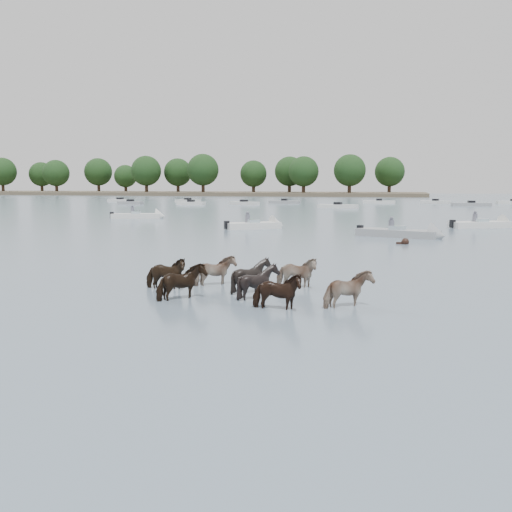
# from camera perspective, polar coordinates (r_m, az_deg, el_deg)

# --- Properties ---
(ground) EXTENTS (400.00, 400.00, 0.00)m
(ground) POSITION_cam_1_polar(r_m,az_deg,el_deg) (15.50, 0.68, -5.28)
(ground) COLOR #4E6071
(ground) RESTS_ON ground
(shoreline) EXTENTS (160.00, 30.00, 1.00)m
(shoreline) POSITION_cam_1_polar(r_m,az_deg,el_deg) (180.43, -9.38, 6.33)
(shoreline) COLOR #4C4233
(shoreline) RESTS_ON ground
(pony_herd) EXTENTS (7.49, 4.12, 1.29)m
(pony_herd) POSITION_cam_1_polar(r_m,az_deg,el_deg) (17.03, -0.99, -2.65)
(pony_herd) COLOR black
(pony_herd) RESTS_ON ground
(swimming_pony) EXTENTS (0.72, 0.44, 0.44)m
(swimming_pony) POSITION_cam_1_polar(r_m,az_deg,el_deg) (32.88, 14.90, 1.36)
(swimming_pony) COLOR black
(swimming_pony) RESTS_ON ground
(motorboat_a) EXTENTS (4.68, 4.00, 1.92)m
(motorboat_a) POSITION_cam_1_polar(r_m,az_deg,el_deg) (43.09, 0.54, 3.14)
(motorboat_a) COLOR silver
(motorboat_a) RESTS_ON ground
(motorboat_b) EXTENTS (5.87, 3.41, 1.92)m
(motorboat_b) POSITION_cam_1_polar(r_m,az_deg,el_deg) (37.06, 15.36, 2.19)
(motorboat_b) COLOR gray
(motorboat_b) RESTS_ON ground
(motorboat_c) EXTENTS (5.41, 3.80, 1.92)m
(motorboat_c) POSITION_cam_1_polar(r_m,az_deg,el_deg) (47.69, 22.65, 2.98)
(motorboat_c) COLOR silver
(motorboat_c) RESTS_ON ground
(motorboat_f) EXTENTS (5.47, 3.19, 1.92)m
(motorboat_f) POSITION_cam_1_polar(r_m,az_deg,el_deg) (57.00, -11.36, 4.02)
(motorboat_f) COLOR silver
(motorboat_f) RESTS_ON ground
(distant_flotilla) EXTENTS (103.79, 27.39, 0.93)m
(distant_flotilla) POSITION_cam_1_polar(r_m,az_deg,el_deg) (93.71, 12.77, 5.25)
(distant_flotilla) COLOR silver
(distant_flotilla) RESTS_ON ground
(treeline) EXTENTS (150.12, 22.00, 12.34)m
(treeline) POSITION_cam_1_polar(r_m,az_deg,el_deg) (179.63, -8.92, 8.43)
(treeline) COLOR #382619
(treeline) RESTS_ON ground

